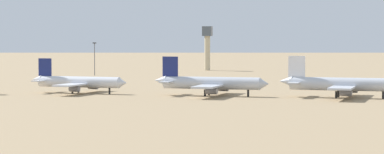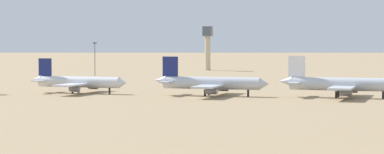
{
  "view_description": "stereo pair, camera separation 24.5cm",
  "coord_description": "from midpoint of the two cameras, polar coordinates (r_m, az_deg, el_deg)",
  "views": [
    {
      "loc": [
        47.47,
        -239.89,
        18.33
      ],
      "look_at": [
        -3.45,
        7.42,
        6.0
      ],
      "focal_mm": 74.83,
      "sensor_mm": 36.0,
      "label": 1
    },
    {
      "loc": [
        47.71,
        -239.84,
        18.33
      ],
      "look_at": [
        -3.45,
        7.42,
        6.0
      ],
      "focal_mm": 74.83,
      "sensor_mm": 36.0,
      "label": 2
    }
  ],
  "objects": [
    {
      "name": "light_pole_west",
      "position": [
        393.18,
        -6.92,
        1.46
      ],
      "size": [
        1.8,
        0.5,
        16.17
      ],
      "color": "#59595E",
      "rests_on": "ground"
    },
    {
      "name": "control_tower",
      "position": [
        452.74,
        1.14,
        2.38
      ],
      "size": [
        5.2,
        5.2,
        24.95
      ],
      "color": "#C6B793",
      "rests_on": "ground"
    },
    {
      "name": "parked_jet_white_3",
      "position": [
        248.67,
        10.6,
        -0.51
      ],
      "size": [
        38.72,
        32.76,
        12.78
      ],
      "rotation": [
        0.0,
        0.0,
        -0.11
      ],
      "color": "silver",
      "rests_on": "ground"
    },
    {
      "name": "parked_jet_navy_2",
      "position": [
        252.81,
        1.34,
        -0.44
      ],
      "size": [
        37.57,
        31.69,
        12.4
      ],
      "rotation": [
        0.0,
        0.0,
        -0.08
      ],
      "color": "silver",
      "rests_on": "ground"
    },
    {
      "name": "ground",
      "position": [
        245.23,
        0.47,
        -1.49
      ],
      "size": [
        4000.0,
        4000.0,
        0.0
      ],
      "primitive_type": "plane",
      "color": "#9E8460"
    },
    {
      "name": "parked_jet_navy_1",
      "position": [
        267.11,
        -8.09,
        -0.36
      ],
      "size": [
        34.88,
        29.59,
        11.52
      ],
      "rotation": [
        0.0,
        0.0,
        -0.13
      ],
      "color": "silver",
      "rests_on": "ground"
    },
    {
      "name": "ridge_west",
      "position": [
        1283.24,
        1.8,
        4.13
      ],
      "size": [
        373.5,
        269.41,
        96.33
      ],
      "primitive_type": "pyramid",
      "rotation": [
        0.0,
        0.0,
        0.16
      ],
      "color": "#8C6D60",
      "rests_on": "ground"
    }
  ]
}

